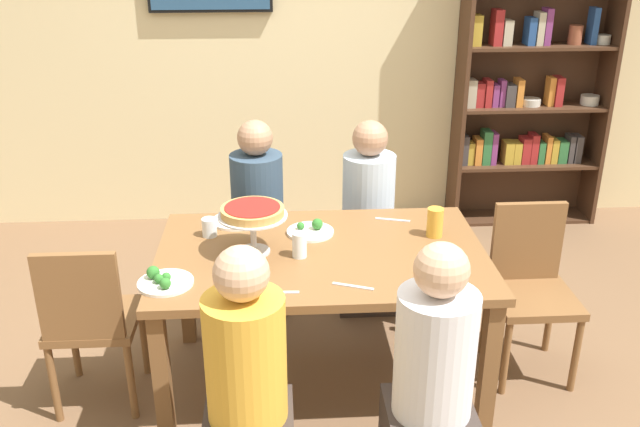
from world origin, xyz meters
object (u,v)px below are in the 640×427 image
object	(u,v)px
diner_far_right	(367,230)
beer_glass_amber_tall	(435,222)
salad_plate_near_diner	(311,230)
salad_plate_far_diner	(235,218)
water_glass_clear_near	(299,245)
cutlery_knife_near	(452,289)
diner_near_left	(248,405)
chair_head_east	(530,282)
cutlery_fork_near	(353,286)
cutlery_knife_far	(393,220)
bookshelf	(530,79)
salad_plate_spare	(163,281)
chair_head_west	(90,318)
diner_far_left	(258,229)
cutlery_fork_far	(278,292)
water_glass_clear_far	(209,227)
deep_dish_pizza_stand	(253,215)
diner_near_right	(431,400)
dining_table	(321,268)

from	to	relation	value
diner_far_right	beer_glass_amber_tall	world-z (taller)	diner_far_right
salad_plate_near_diner	salad_plate_far_diner	bearing A→B (deg)	157.48
water_glass_clear_near	cutlery_knife_near	xyz separation A→B (m)	(0.63, -0.35, -0.06)
beer_glass_amber_tall	diner_far_right	bearing A→B (deg)	111.07
diner_far_right	diner_near_left	size ratio (longest dim) A/B	1.00
diner_far_right	water_glass_clear_near	xyz separation A→B (m)	(-0.42, -0.81, 0.31)
chair_head_east	salad_plate_near_diner	world-z (taller)	chair_head_east
diner_far_right	water_glass_clear_near	distance (m)	0.96
salad_plate_near_diner	diner_far_right	bearing A→B (deg)	57.18
diner_far_right	cutlery_fork_near	world-z (taller)	diner_far_right
cutlery_knife_far	bookshelf	bearing A→B (deg)	-111.04
diner_near_left	salad_plate_spare	world-z (taller)	diner_near_left
chair_head_west	salad_plate_far_diner	distance (m)	0.85
cutlery_knife_far	water_glass_clear_near	bearing A→B (deg)	53.85
chair_head_east	chair_head_west	world-z (taller)	same
diner_far_left	chair_head_east	size ratio (longest dim) A/B	1.32
chair_head_west	cutlery_fork_far	xyz separation A→B (m)	(0.86, -0.27, 0.26)
salad_plate_spare	water_glass_clear_far	bearing A→B (deg)	71.95
diner_far_right	deep_dish_pizza_stand	world-z (taller)	diner_far_right
diner_far_right	deep_dish_pizza_stand	xyz separation A→B (m)	(-0.63, -0.76, 0.44)
diner_far_left	deep_dish_pizza_stand	bearing A→B (deg)	0.26
cutlery_knife_near	diner_far_right	bearing A→B (deg)	115.74
deep_dish_pizza_stand	beer_glass_amber_tall	distance (m)	0.89
bookshelf	salad_plate_spare	bearing A→B (deg)	-135.77
water_glass_clear_far	cutlery_fork_near	world-z (taller)	water_glass_clear_far
diner_near_left	deep_dish_pizza_stand	size ratio (longest dim) A/B	3.60
diner_near_left	cutlery_knife_near	distance (m)	0.97
diner_near_right	dining_table	bearing A→B (deg)	24.85
diner_far_right	beer_glass_amber_tall	bearing A→B (deg)	21.07
diner_near_right	beer_glass_amber_tall	world-z (taller)	diner_near_right
diner_near_right	diner_near_left	size ratio (longest dim) A/B	1.00
salad_plate_near_diner	cutlery_knife_far	xyz separation A→B (m)	(0.43, 0.13, -0.01)
salad_plate_near_diner	cutlery_knife_far	bearing A→B (deg)	16.62
diner_near_right	water_glass_clear_far	xyz separation A→B (m)	(-0.90, 1.00, 0.29)
chair_head_west	water_glass_clear_near	size ratio (longest dim) A/B	7.35
chair_head_west	salad_plate_near_diner	xyz separation A→B (m)	(1.03, 0.32, 0.27)
chair_head_east	cutlery_knife_near	size ratio (longest dim) A/B	4.83
diner_far_left	diner_far_right	distance (m)	0.64
dining_table	diner_far_left	size ratio (longest dim) A/B	1.34
diner_near_right	water_glass_clear_far	world-z (taller)	diner_near_right
diner_near_left	cutlery_knife_near	xyz separation A→B (m)	(0.85, 0.38, 0.25)
chair_head_east	cutlery_knife_far	size ratio (longest dim) A/B	4.83
diner_near_left	cutlery_fork_far	world-z (taller)	diner_near_left
dining_table	salad_plate_near_diner	bearing A→B (deg)	100.34
salad_plate_near_diner	water_glass_clear_far	size ratio (longest dim) A/B	2.55
deep_dish_pizza_stand	salad_plate_spare	bearing A→B (deg)	-143.09
chair_head_west	beer_glass_amber_tall	xyz separation A→B (m)	(1.63, 0.24, 0.33)
chair_head_west	diner_far_left	bearing A→B (deg)	50.75
salad_plate_spare	water_glass_clear_far	xyz separation A→B (m)	(0.16, 0.48, 0.03)
salad_plate_far_diner	cutlery_fork_far	size ratio (longest dim) A/B	1.35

